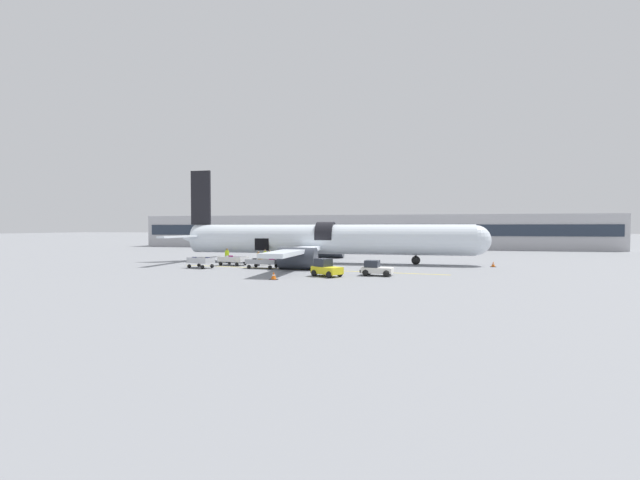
# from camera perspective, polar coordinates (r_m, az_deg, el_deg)

# --- Properties ---
(ground_plane) EXTENTS (500.00, 500.00, 0.00)m
(ground_plane) POSITION_cam_1_polar(r_m,az_deg,el_deg) (46.53, -0.47, -3.45)
(ground_plane) COLOR gray
(apron_marking_line) EXTENTS (27.74, 4.00, 0.01)m
(apron_marking_line) POSITION_cam_1_polar(r_m,az_deg,el_deg) (42.41, -2.19, -3.95)
(apron_marking_line) COLOR yellow
(apron_marking_line) RESTS_ON ground_plane
(terminal_strip) EXTENTS (92.56, 8.48, 6.57)m
(terminal_strip) POSITION_cam_1_polar(r_m,az_deg,el_deg) (87.33, 5.71, 1.13)
(terminal_strip) COLOR #B2B2B7
(terminal_strip) RESTS_ON ground_plane
(airplane) EXTENTS (36.79, 31.91, 11.21)m
(airplane) POSITION_cam_1_polar(r_m,az_deg,el_deg) (50.03, 0.23, -0.01)
(airplane) COLOR silver
(airplane) RESTS_ON ground_plane
(baggage_tug_lead) EXTENTS (2.98, 2.61, 1.51)m
(baggage_tug_lead) POSITION_cam_1_polar(r_m,az_deg,el_deg) (36.49, 0.80, -3.87)
(baggage_tug_lead) COLOR yellow
(baggage_tug_lead) RESTS_ON ground_plane
(baggage_tug_mid) EXTENTS (2.88, 2.10, 1.32)m
(baggage_tug_mid) POSITION_cam_1_polar(r_m,az_deg,el_deg) (37.36, 7.46, -3.86)
(baggage_tug_mid) COLOR silver
(baggage_tug_mid) RESTS_ON ground_plane
(baggage_cart_loading) EXTENTS (3.94, 2.40, 1.07)m
(baggage_cart_loading) POSITION_cam_1_polar(r_m,az_deg,el_deg) (47.94, -11.41, -2.75)
(baggage_cart_loading) COLOR silver
(baggage_cart_loading) RESTS_ON ground_plane
(baggage_cart_queued) EXTENTS (3.63, 2.26, 1.15)m
(baggage_cart_queued) POSITION_cam_1_polar(r_m,az_deg,el_deg) (45.53, -15.55, -2.91)
(baggage_cart_queued) COLOR #B7BABF
(baggage_cart_queued) RESTS_ON ground_plane
(baggage_cart_empty) EXTENTS (4.22, 2.23, 1.11)m
(baggage_cart_empty) POSITION_cam_1_polar(r_m,az_deg,el_deg) (43.96, -7.52, -3.09)
(baggage_cart_empty) COLOR #999BA0
(baggage_cart_empty) RESTS_ON ground_plane
(ground_crew_loader_a) EXTENTS (0.52, 0.59, 1.72)m
(ground_crew_loader_a) POSITION_cam_1_polar(r_m,az_deg,el_deg) (51.11, -12.29, -2.01)
(ground_crew_loader_a) COLOR #1E2338
(ground_crew_loader_a) RESTS_ON ground_plane
(ground_crew_loader_b) EXTENTS (0.53, 0.53, 1.64)m
(ground_crew_loader_b) POSITION_cam_1_polar(r_m,az_deg,el_deg) (47.90, -6.73, -2.28)
(ground_crew_loader_b) COLOR black
(ground_crew_loader_b) RESTS_ON ground_plane
(ground_crew_driver) EXTENTS (0.52, 0.51, 1.60)m
(ground_crew_driver) POSITION_cam_1_polar(r_m,az_deg,el_deg) (46.67, -8.20, -2.41)
(ground_crew_driver) COLOR #2D2D33
(ground_crew_driver) RESTS_ON ground_plane
(ground_crew_supervisor) EXTENTS (0.53, 0.53, 1.64)m
(ground_crew_supervisor) POSITION_cam_1_polar(r_m,az_deg,el_deg) (49.00, -7.33, -2.19)
(ground_crew_supervisor) COLOR #2D2D33
(ground_crew_supervisor) RESTS_ON ground_plane
(safety_cone_nose) EXTENTS (0.57, 0.57, 0.57)m
(safety_cone_nose) POSITION_cam_1_polar(r_m,az_deg,el_deg) (48.72, 22.10, -3.03)
(safety_cone_nose) COLOR black
(safety_cone_nose) RESTS_ON ground_plane
(safety_cone_engine_left) EXTENTS (0.64, 0.64, 0.64)m
(safety_cone_engine_left) POSITION_cam_1_polar(r_m,az_deg,el_deg) (34.54, -6.19, -4.77)
(safety_cone_engine_left) COLOR black
(safety_cone_engine_left) RESTS_ON ground_plane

